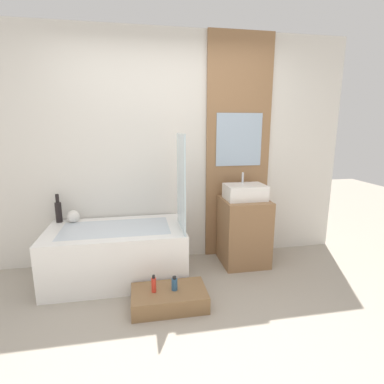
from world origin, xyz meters
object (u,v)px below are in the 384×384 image
(sink, at_px, (245,192))
(bottle_soap_secondary, at_px, (174,284))
(vase_tall_dark, at_px, (58,211))
(bottle_soap_primary, at_px, (154,284))
(vase_round_light, at_px, (73,216))
(bathtub, at_px, (117,253))
(wooden_step_bench, at_px, (169,298))

(sink, bearing_deg, bottle_soap_secondary, -140.99)
(vase_tall_dark, bearing_deg, bottle_soap_secondary, -39.13)
(bottle_soap_primary, xyz_separation_m, bottle_soap_secondary, (0.18, 0.00, -0.01))
(vase_round_light, distance_m, bottle_soap_primary, 1.26)
(bottle_soap_secondary, bearing_deg, bathtub, 130.54)
(vase_tall_dark, xyz_separation_m, bottle_soap_secondary, (1.14, -0.93, -0.47))
(wooden_step_bench, bearing_deg, bottle_soap_secondary, 0.00)
(sink, relative_size, vase_tall_dark, 1.42)
(bottle_soap_primary, bearing_deg, vase_tall_dark, 135.91)
(bathtub, height_order, bottle_soap_primary, bathtub)
(bathtub, bearing_deg, bottle_soap_primary, -60.80)
(wooden_step_bench, bearing_deg, vase_round_light, 136.25)
(vase_tall_dark, bearing_deg, bathtub, -26.93)
(wooden_step_bench, xyz_separation_m, bottle_soap_secondary, (0.05, 0.00, 0.13))
(wooden_step_bench, distance_m, sink, 1.43)
(wooden_step_bench, height_order, bottle_soap_primary, bottle_soap_primary)
(sink, bearing_deg, vase_tall_dark, 174.53)
(bathtub, distance_m, sink, 1.54)
(wooden_step_bench, bearing_deg, vase_tall_dark, 139.61)
(vase_tall_dark, bearing_deg, sink, -5.47)
(bathtub, relative_size, bottle_soap_primary, 8.75)
(bathtub, xyz_separation_m, bottle_soap_primary, (0.34, -0.61, -0.05))
(bottle_soap_secondary, bearing_deg, bottle_soap_primary, 180.00)
(bathtub, height_order, sink, sink)
(bottle_soap_secondary, bearing_deg, sink, 39.01)
(vase_round_light, xyz_separation_m, bottle_soap_primary, (0.80, -0.89, -0.39))
(wooden_step_bench, xyz_separation_m, vase_round_light, (-0.93, 0.89, 0.54))
(vase_tall_dark, distance_m, vase_round_light, 0.17)
(bottle_soap_primary, relative_size, bottle_soap_secondary, 1.23)
(bathtub, relative_size, bottle_soap_secondary, 10.75)
(bottle_soap_primary, bearing_deg, vase_round_light, 131.88)
(vase_round_light, distance_m, bottle_soap_secondary, 1.39)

